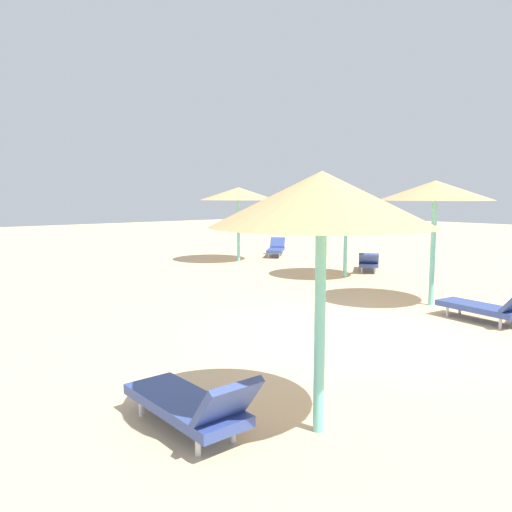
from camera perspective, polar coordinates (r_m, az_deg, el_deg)
name	(u,v)px	position (r m, az deg, el deg)	size (l,w,h in m)	color
ground_plane	(358,333)	(9.83, 11.45, -8.55)	(80.00, 80.00, 0.00)	#DBBA8C
parasol_0	(238,194)	(19.93, -2.01, 7.00)	(3.02, 3.02, 2.92)	#6BC6BC
parasol_1	(346,206)	(16.22, 10.13, 5.60)	(2.75, 2.75, 2.55)	#6BC6BC
parasol_3	(322,200)	(5.36, 7.41, 6.23)	(2.39, 2.39, 2.84)	#6BC6BC
parasol_5	(435,191)	(12.53, 19.55, 6.90)	(2.62, 2.62, 2.94)	#6BC6BC
lounger_0	(276,249)	(21.81, 2.27, 0.83)	(1.82, 1.73, 0.75)	#33478C
lounger_1	(369,262)	(17.78, 12.57, -0.69)	(1.88, 1.66, 0.73)	#33478C
lounger_3	(191,404)	(5.78, -7.32, -16.20)	(0.64, 1.85, 0.80)	#33478C
lounger_5	(486,307)	(11.40, 24.46, -5.24)	(0.85, 1.92, 0.78)	#33478C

